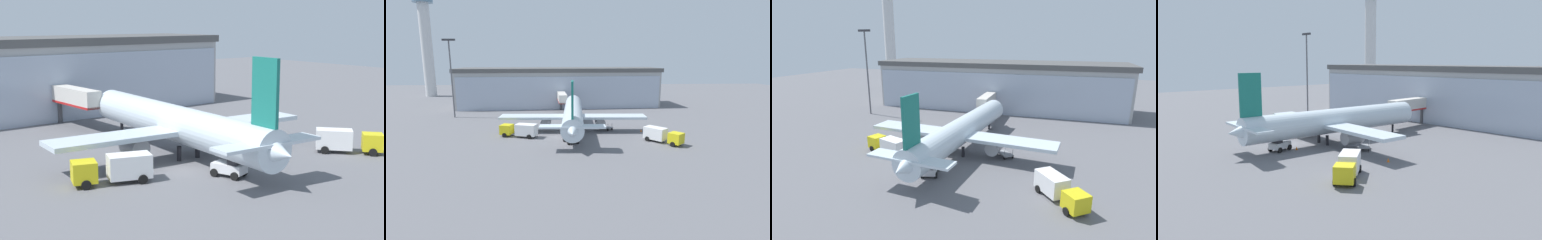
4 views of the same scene
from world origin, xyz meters
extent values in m
plane|color=slate|center=(0.00, 0.00, 0.00)|extent=(240.00, 240.00, 0.00)
cube|color=#A4A4A4|center=(0.00, 40.17, 5.53)|extent=(62.84, 18.63, 11.05)
cube|color=#A8B4C8|center=(0.37, 32.13, 4.97)|extent=(60.89, 3.09, 9.95)
cube|color=#4E4E4E|center=(0.00, 40.17, 11.65)|extent=(64.09, 19.00, 1.20)
cube|color=beige|center=(0.70, 27.60, 4.39)|extent=(2.93, 11.80, 2.40)
cube|color=red|center=(0.70, 27.60, 3.34)|extent=(2.97, 11.80, 0.30)
cylinder|color=#4C4C51|center=(0.42, 31.97, 1.60)|extent=(0.70, 0.70, 3.19)
cylinder|color=silver|center=(-52.71, 67.67, 18.17)|extent=(4.19, 4.19, 36.33)
cylinder|color=#59595E|center=(-27.57, 21.47, 9.80)|extent=(0.36, 0.36, 19.59)
cube|color=#333338|center=(-27.57, 21.47, 19.84)|extent=(3.20, 0.40, 0.50)
cylinder|color=silver|center=(3.07, 6.03, 3.60)|extent=(5.40, 32.57, 4.00)
cone|color=silver|center=(3.77, 22.23, 3.60)|extent=(4.12, 3.17, 4.00)
cone|color=silver|center=(2.37, -10.17, 3.60)|extent=(3.77, 4.15, 3.60)
cube|color=silver|center=(3.00, 4.41, 3.20)|extent=(30.73, 5.52, 0.50)
cube|color=silver|center=(2.41, -9.17, 4.20)|extent=(11.09, 2.87, 0.30)
cube|color=#197266|center=(2.44, -8.67, 8.66)|extent=(0.50, 3.21, 6.12)
cylinder|color=gray|center=(-2.78, 5.16, 1.85)|extent=(2.24, 3.29, 2.10)
cylinder|color=gray|center=(8.83, 4.66, 1.85)|extent=(2.24, 3.29, 2.10)
cylinder|color=black|center=(1.76, 3.46, 0.80)|extent=(0.50, 0.50, 1.60)
cylinder|color=black|center=(4.16, 3.36, 0.80)|extent=(0.50, 0.50, 1.60)
cylinder|color=black|center=(3.64, 19.23, 0.80)|extent=(0.40, 0.40, 1.60)
cube|color=yellow|center=(-10.38, 1.23, 1.40)|extent=(2.74, 2.74, 1.90)
cube|color=white|center=(-6.36, 0.01, 1.55)|extent=(4.47, 3.26, 2.20)
cylinder|color=black|center=(-10.70, 0.17, 0.45)|extent=(0.95, 0.55, 0.90)
cylinder|color=black|center=(-10.06, 2.28, 0.45)|extent=(0.95, 0.55, 0.90)
cylinder|color=black|center=(-5.72, -1.33, 0.45)|extent=(0.95, 0.55, 0.90)
cylinder|color=black|center=(-5.08, 0.78, 0.45)|extent=(0.95, 0.55, 0.90)
cube|color=yellow|center=(20.92, -7.16, 1.40)|extent=(3.10, 3.10, 1.90)
cube|color=white|center=(18.16, -4.00, 1.55)|extent=(4.29, 4.46, 2.20)
cylinder|color=black|center=(21.75, -6.44, 0.45)|extent=(0.82, 0.88, 0.90)
cylinder|color=black|center=(20.10, -7.89, 0.45)|extent=(0.82, 0.88, 0.90)
cylinder|color=black|center=(18.33, -2.52, 0.45)|extent=(0.82, 0.88, 0.90)
cylinder|color=black|center=(16.67, -3.97, 0.45)|extent=(0.82, 0.88, 0.90)
cube|color=gray|center=(10.24, 5.79, 0.52)|extent=(3.09, 3.13, 0.16)
cylinder|color=black|center=(11.53, 5.48, 0.22)|extent=(0.39, 0.40, 0.44)
cylinder|color=gray|center=(11.53, 5.48, 1.05)|extent=(0.08, 0.08, 0.90)
cylinder|color=black|center=(10.49, 4.48, 0.22)|extent=(0.39, 0.40, 0.44)
cylinder|color=gray|center=(10.49, 4.48, 1.05)|extent=(0.08, 0.08, 0.90)
cylinder|color=black|center=(9.98, 7.09, 0.22)|extent=(0.39, 0.40, 0.44)
cylinder|color=gray|center=(9.98, 7.09, 1.05)|extent=(0.08, 0.08, 0.90)
cylinder|color=black|center=(8.94, 6.10, 0.22)|extent=(0.39, 0.40, 0.44)
cylinder|color=gray|center=(8.94, 6.10, 1.05)|extent=(0.08, 0.08, 0.90)
cube|color=silver|center=(2.29, -4.16, 0.85)|extent=(2.77, 3.62, 0.90)
cube|color=#26262B|center=(2.51, -4.76, 1.80)|extent=(1.66, 1.41, 1.00)
cylinder|color=black|center=(1.07, -3.41, 0.40)|extent=(0.60, 0.87, 0.80)
cylinder|color=black|center=(2.76, -2.80, 0.40)|extent=(0.60, 0.87, 0.80)
cylinder|color=black|center=(1.82, -5.52, 0.40)|extent=(0.60, 0.87, 0.80)
cylinder|color=black|center=(3.52, -4.91, 0.40)|extent=(0.60, 0.87, 0.80)
cone|color=orange|center=(3.57, -2.04, 0.28)|extent=(0.36, 0.36, 0.55)
cone|color=orange|center=(17.44, 3.42, 0.28)|extent=(0.36, 0.36, 0.55)
camera|label=1|loc=(-30.40, -41.99, 14.88)|focal=50.00mm
camera|label=2|loc=(0.72, -57.56, 15.37)|focal=28.00mm
camera|label=3|loc=(20.16, -37.43, 17.67)|focal=28.00mm
camera|label=4|loc=(50.64, -32.15, 13.42)|focal=35.00mm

